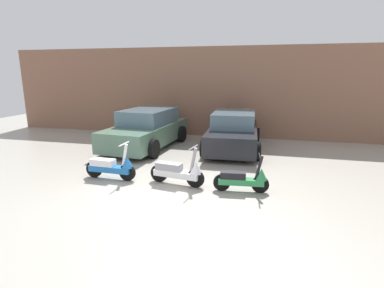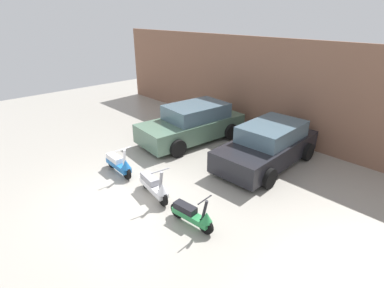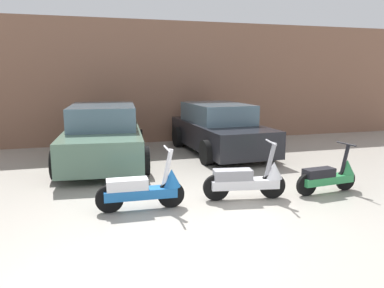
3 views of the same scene
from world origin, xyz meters
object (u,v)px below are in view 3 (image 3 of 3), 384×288
object	(u,v)px
car_rear_left	(103,136)
car_rear_center	(219,129)
scooter_front_center	(329,176)
scooter_front_left	(145,188)
scooter_front_right	(248,179)

from	to	relation	value
car_rear_left	car_rear_center	xyz separation A→B (m)	(3.31, 0.43, -0.03)
scooter_front_center	car_rear_left	xyz separation A→B (m)	(-4.02, 3.77, 0.37)
car_rear_left	scooter_front_left	bearing A→B (deg)	12.47
scooter_front_left	scooter_front_center	size ratio (longest dim) A/B	1.10
car_rear_left	car_rear_center	size ratio (longest dim) A/B	1.06
scooter_front_right	scooter_front_left	bearing A→B (deg)	-170.44
car_rear_center	scooter_front_right	bearing A→B (deg)	-15.44
car_rear_left	scooter_front_center	bearing A→B (deg)	52.11
scooter_front_left	car_rear_center	distance (m)	5.03
scooter_front_right	car_rear_center	bearing A→B (deg)	86.14
scooter_front_left	scooter_front_right	size ratio (longest dim) A/B	0.98
car_rear_center	car_rear_left	bearing A→B (deg)	-85.07
car_rear_left	scooter_front_right	bearing A→B (deg)	37.85
scooter_front_left	scooter_front_center	distance (m)	3.55
scooter_front_right	scooter_front_center	xyz separation A→B (m)	(1.66, -0.08, -0.04)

